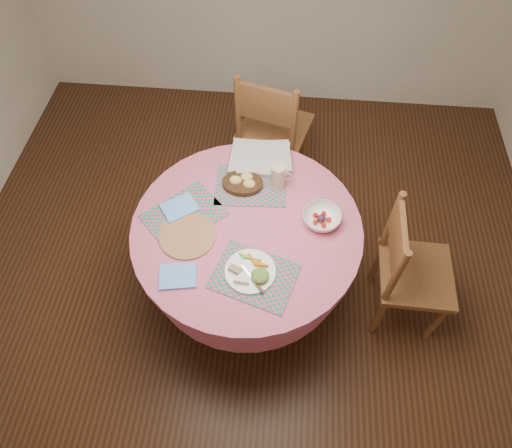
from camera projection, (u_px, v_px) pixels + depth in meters
The scene contains 16 objects.
ground at pixel (249, 290), 3.04m from camera, with size 4.00×4.00×0.00m, color #331C0F.
room_envelope at pixel (242, 74), 1.64m from camera, with size 4.01×4.01×2.71m.
dining_table at pixel (247, 246), 2.59m from camera, with size 1.24×1.24×0.75m.
chair_right at pixel (408, 270), 2.58m from camera, with size 0.42×0.44×0.93m.
chair_back at pixel (272, 129), 3.18m from camera, with size 0.57×0.55×1.00m.
placemat_front at pixel (254, 276), 2.25m from camera, with size 0.40×0.30×0.01m, color #157770.
placemat_left at pixel (184, 215), 2.47m from camera, with size 0.40×0.30×0.01m, color #157770.
placemat_back at pixel (251, 185), 2.59m from camera, with size 0.40×0.30×0.01m, color #157770.
wicker_trivet at pixel (188, 235), 2.39m from camera, with size 0.30×0.30×0.01m, color #93633F.
napkin_near at pixel (178, 276), 2.25m from camera, with size 0.18×0.14×0.01m, color #63A7FF.
napkin_far at pixel (179, 208), 2.48m from camera, with size 0.18×0.14×0.01m, color #63A7FF.
dinner_plate at pixel (252, 272), 2.24m from camera, with size 0.25×0.25×0.05m.
bread_bowl at pixel (243, 182), 2.56m from camera, with size 0.23×0.23×0.08m.
latte_mug at pixel (279, 176), 2.53m from camera, with size 0.12×0.08×0.14m.
fruit_bowl at pixel (322, 218), 2.42m from camera, with size 0.26×0.26×0.06m.
newspaper_stack at pixel (260, 158), 2.67m from camera, with size 0.37×0.29×0.04m.
Camera 1 is at (0.18, -1.37, 2.75)m, focal length 32.00 mm.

